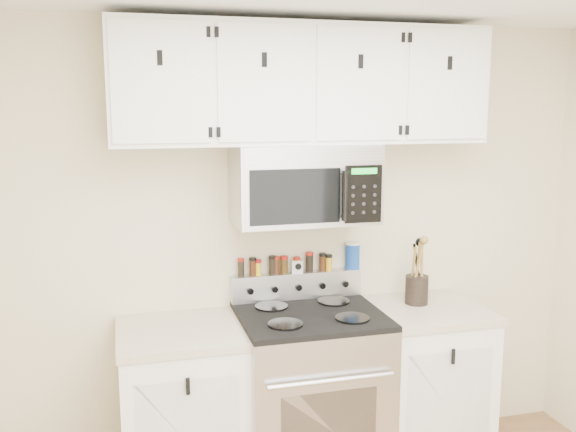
% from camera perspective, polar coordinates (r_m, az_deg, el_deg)
% --- Properties ---
extents(back_wall, '(3.50, 0.01, 2.50)m').
position_cam_1_polar(back_wall, '(3.67, 0.61, -2.64)').
color(back_wall, beige).
rests_on(back_wall, floor).
extents(range, '(0.76, 0.65, 1.10)m').
position_cam_1_polar(range, '(3.63, 1.98, -15.54)').
color(range, '#B7B7BA').
rests_on(range, floor).
extents(base_cabinet_left, '(0.64, 0.62, 0.92)m').
position_cam_1_polar(base_cabinet_left, '(3.55, -9.34, -16.82)').
color(base_cabinet_left, white).
rests_on(base_cabinet_left, floor).
extents(base_cabinet_right, '(0.64, 0.62, 0.92)m').
position_cam_1_polar(base_cabinet_right, '(3.90, 11.93, -14.30)').
color(base_cabinet_right, white).
rests_on(base_cabinet_right, floor).
extents(microwave, '(0.76, 0.44, 0.42)m').
position_cam_1_polar(microwave, '(3.43, 1.49, 2.89)').
color(microwave, '#9E9EA3').
rests_on(microwave, back_wall).
extents(upper_cabinets, '(2.00, 0.35, 0.62)m').
position_cam_1_polar(upper_cabinets, '(3.43, 1.39, 11.61)').
color(upper_cabinets, white).
rests_on(upper_cabinets, back_wall).
extents(utensil_crock, '(0.13, 0.13, 0.38)m').
position_cam_1_polar(utensil_crock, '(3.76, 11.37, -6.24)').
color(utensil_crock, black).
rests_on(utensil_crock, base_cabinet_right).
extents(kitchen_timer, '(0.07, 0.06, 0.07)m').
position_cam_1_polar(kitchen_timer, '(3.67, 0.81, -4.49)').
color(kitchen_timer, silver).
rests_on(kitchen_timer, range).
extents(salt_canister, '(0.09, 0.09, 0.16)m').
position_cam_1_polar(salt_canister, '(3.76, 5.75, -3.51)').
color(salt_canister, '#16429B').
rests_on(salt_canister, range).
extents(spice_jar_0, '(0.04, 0.04, 0.10)m').
position_cam_1_polar(spice_jar_0, '(3.59, -4.20, -4.57)').
color(spice_jar_0, black).
rests_on(spice_jar_0, range).
extents(spice_jar_1, '(0.04, 0.04, 0.10)m').
position_cam_1_polar(spice_jar_1, '(3.61, -3.14, -4.50)').
color(spice_jar_1, '#3E1D0E').
rests_on(spice_jar_1, range).
extents(spice_jar_2, '(0.04, 0.04, 0.09)m').
position_cam_1_polar(spice_jar_2, '(3.61, -2.67, -4.58)').
color(spice_jar_2, gold).
rests_on(spice_jar_2, range).
extents(spice_jar_3, '(0.04, 0.04, 0.11)m').
position_cam_1_polar(spice_jar_3, '(3.63, -1.40, -4.37)').
color(spice_jar_3, black).
rests_on(spice_jar_3, range).
extents(spice_jar_4, '(0.04, 0.04, 0.10)m').
position_cam_1_polar(spice_jar_4, '(3.63, -1.06, -4.38)').
color(spice_jar_4, '#411F0F').
rests_on(spice_jar_4, range).
extents(spice_jar_5, '(0.04, 0.04, 0.10)m').
position_cam_1_polar(spice_jar_5, '(3.65, -0.34, -4.34)').
color(spice_jar_5, '#3F2C0F').
rests_on(spice_jar_5, range).
extents(spice_jar_6, '(0.04, 0.04, 0.09)m').
position_cam_1_polar(spice_jar_6, '(3.67, 0.78, -4.35)').
color(spice_jar_6, gold).
rests_on(spice_jar_6, range).
extents(spice_jar_7, '(0.04, 0.04, 0.11)m').
position_cam_1_polar(spice_jar_7, '(3.68, 1.92, -4.08)').
color(spice_jar_7, black).
rests_on(spice_jar_7, range).
extents(spice_jar_8, '(0.04, 0.04, 0.10)m').
position_cam_1_polar(spice_jar_8, '(3.71, 3.08, -4.09)').
color(spice_jar_8, '#3F200F').
rests_on(spice_jar_8, range).
extents(spice_jar_9, '(0.04, 0.04, 0.09)m').
position_cam_1_polar(spice_jar_9, '(3.72, 3.65, -4.13)').
color(spice_jar_9, gold).
rests_on(spice_jar_9, range).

